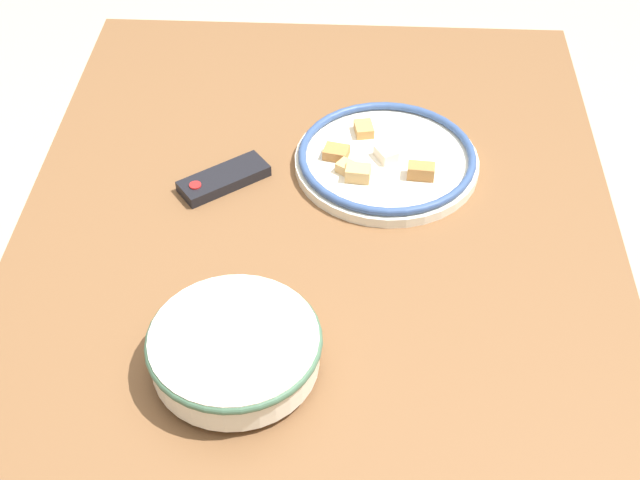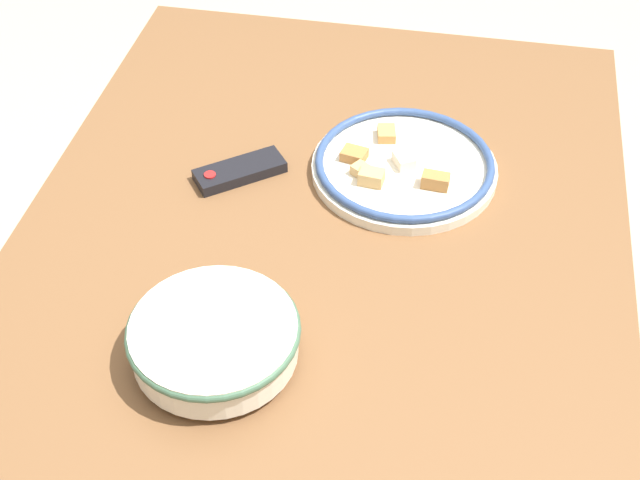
% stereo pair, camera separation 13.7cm
% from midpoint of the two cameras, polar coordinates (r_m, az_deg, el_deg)
% --- Properties ---
extents(dining_table, '(1.32, 0.98, 0.76)m').
position_cam_midpoint_polar(dining_table, '(1.48, -2.87, -2.27)').
color(dining_table, brown).
rests_on(dining_table, ground_plane).
extents(noodle_bowl, '(0.24, 0.24, 0.07)m').
position_cam_midpoint_polar(noodle_bowl, '(1.23, -8.69, -7.08)').
color(noodle_bowl, silver).
rests_on(noodle_bowl, dining_table).
extents(food_plate, '(0.32, 0.32, 0.04)m').
position_cam_midpoint_polar(food_plate, '(1.54, 1.72, 5.07)').
color(food_plate, silver).
rests_on(food_plate, dining_table).
extents(tv_remote, '(0.14, 0.16, 0.02)m').
position_cam_midpoint_polar(tv_remote, '(1.53, -8.74, 3.78)').
color(tv_remote, black).
rests_on(tv_remote, dining_table).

